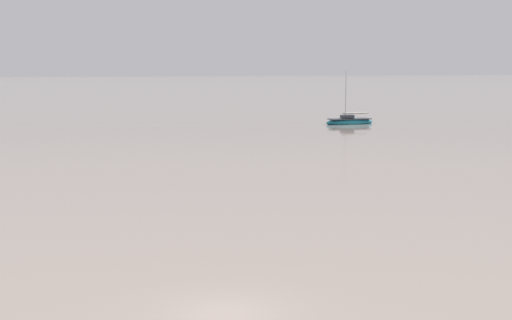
% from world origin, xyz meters
% --- Properties ---
extents(ground_plane, '(800.00, 800.00, 0.00)m').
position_xyz_m(ground_plane, '(0.00, 0.00, 0.00)').
color(ground_plane, gray).
extents(sailboat_moored_1, '(7.27, 3.00, 7.92)m').
position_xyz_m(sailboat_moored_1, '(30.69, 79.04, 0.34)').
color(sailboat_moored_1, '#197084').
rests_on(sailboat_moored_1, ground).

